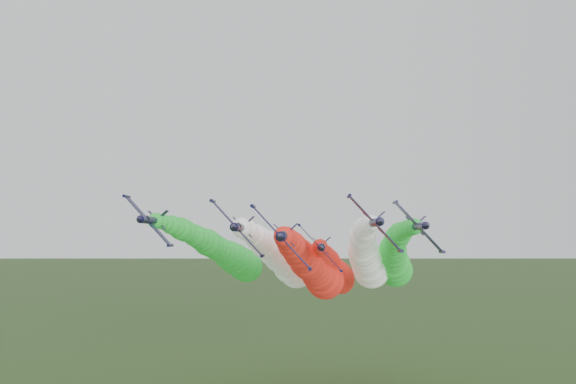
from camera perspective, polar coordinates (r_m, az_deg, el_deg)
name	(u,v)px	position (r m, az deg, el deg)	size (l,w,h in m)	color
jet_lead	(314,269)	(128.57, 2.69, -7.85)	(16.99, 86.33, 20.61)	#131236
jet_inner_left	(285,261)	(136.39, -0.33, -6.99)	(16.05, 85.38, 19.66)	#131236
jet_inner_right	(367,259)	(138.76, 8.04, -6.76)	(16.97, 86.31, 20.59)	#131236
jet_outer_left	(228,255)	(148.26, -6.09, -6.40)	(16.71, 86.05, 20.33)	#131236
jet_outer_right	(394,259)	(148.97, 10.77, -6.72)	(17.00, 86.33, 20.61)	#131236
jet_trail	(333,270)	(155.27, 4.59, -7.93)	(16.41, 85.75, 20.02)	#131236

